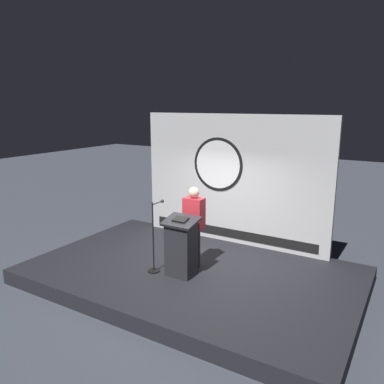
# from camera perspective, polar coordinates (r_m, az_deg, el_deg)

# --- Properties ---
(ground_plane) EXTENTS (40.00, 40.00, 0.00)m
(ground_plane) POSITION_cam_1_polar(r_m,az_deg,el_deg) (8.01, -0.09, -13.21)
(ground_plane) COLOR #383D47
(stage_platform) EXTENTS (6.40, 4.00, 0.30)m
(stage_platform) POSITION_cam_1_polar(r_m,az_deg,el_deg) (7.95, -0.09, -12.24)
(stage_platform) COLOR black
(stage_platform) RESTS_ON ground
(banner_display) EXTENTS (4.61, 0.12, 3.01)m
(banner_display) POSITION_cam_1_polar(r_m,az_deg,el_deg) (9.00, 5.94, 1.80)
(banner_display) COLOR silver
(banner_display) RESTS_ON stage_platform
(podium) EXTENTS (0.64, 0.50, 1.16)m
(podium) POSITION_cam_1_polar(r_m,az_deg,el_deg) (7.40, -1.62, -8.17)
(podium) COLOR #26262B
(podium) RESTS_ON stage_platform
(speaker_person) EXTENTS (0.40, 0.26, 1.65)m
(speaker_person) POSITION_cam_1_polar(r_m,az_deg,el_deg) (7.69, 0.28, -5.15)
(speaker_person) COLOR black
(speaker_person) RESTS_ON stage_platform
(microphone_stand) EXTENTS (0.24, 0.48, 1.41)m
(microphone_stand) POSITION_cam_1_polar(r_m,az_deg,el_deg) (7.64, -5.54, -8.18)
(microphone_stand) COLOR black
(microphone_stand) RESTS_ON stage_platform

